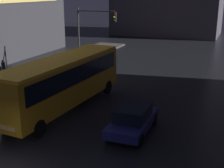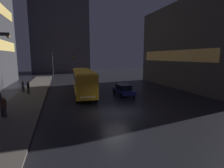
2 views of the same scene
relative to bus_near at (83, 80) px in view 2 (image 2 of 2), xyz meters
name	(u,v)px [view 2 (image 2 of 2)]	position (x,y,z in m)	size (l,w,h in m)	color
ground_plane	(116,112)	(1.96, -8.59, -2.12)	(120.00, 120.00, 0.00)	black
sidewalk_left	(30,96)	(-7.04, 1.41, -2.05)	(4.00, 48.00, 0.15)	#47423D
building_right_block	(197,47)	(20.41, 1.70, 4.95)	(10.07, 21.60, 14.15)	#383333
building_far_backdrop	(60,29)	(-2.18, 39.89, 12.56)	(18.07, 12.00, 29.36)	#423D47
bus_near	(83,80)	(0.00, 0.00, 0.00)	(3.05, 11.29, 3.45)	orange
car_taxi	(124,90)	(5.34, -1.60, -1.36)	(1.99, 4.32, 1.50)	navy
pedestrian_near	(23,85)	(-8.33, 3.80, -0.97)	(0.40, 0.40, 1.73)	black
pedestrian_mid	(4,105)	(-7.81, -7.49, -0.91)	(0.58, 0.58, 1.75)	black
pedestrian_far	(28,86)	(-7.37, 2.18, -0.91)	(0.36, 0.36, 1.80)	black
traffic_light_main	(61,63)	(-2.83, 10.01, 2.04)	(3.99, 0.35, 6.06)	#2D2D2D
street_lamp_sidewalk	(0,61)	(-7.81, -7.30, 2.79)	(1.25, 0.36, 7.12)	#2D2D2D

